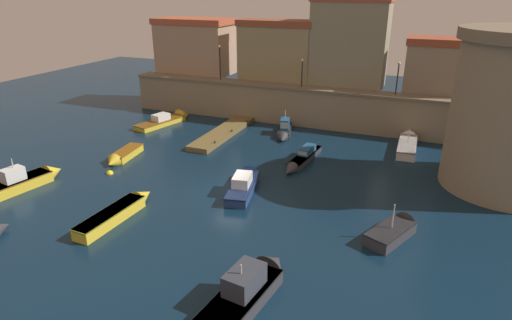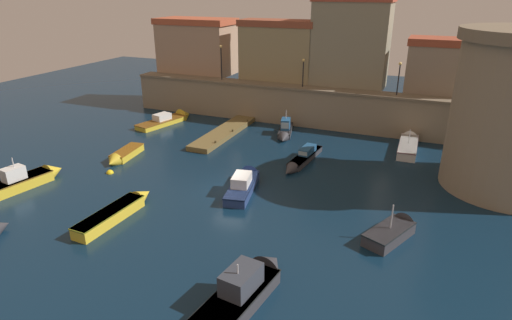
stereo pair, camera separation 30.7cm
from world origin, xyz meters
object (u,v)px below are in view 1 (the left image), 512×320
at_px(quay_lamp_0, 220,57).
at_px(moored_boat_3, 245,181).
at_px(moored_boat_1, 169,119).
at_px(moored_boat_2, 408,143).
at_px(moored_boat_0, 122,156).
at_px(moored_boat_11, 284,131).
at_px(moored_boat_8, 302,159).
at_px(mooring_buoy_0, 110,174).
at_px(quay_lamp_2, 398,73).
at_px(moored_boat_5, 396,229).
at_px(moored_boat_7, 28,179).
at_px(moored_boat_9, 119,211).
at_px(moored_boat_4, 250,286).
at_px(quay_lamp_1, 302,68).

relative_size(quay_lamp_0, moored_boat_3, 0.58).
xyz_separation_m(moored_boat_1, moored_boat_2, (25.44, 1.58, 0.07)).
height_order(moored_boat_0, moored_boat_1, moored_boat_1).
xyz_separation_m(moored_boat_2, moored_boat_11, (-11.98, -0.93, 0.04)).
bearing_deg(moored_boat_1, moored_boat_8, -94.53).
bearing_deg(mooring_buoy_0, moored_boat_3, 9.31).
height_order(moored_boat_3, moored_boat_11, moored_boat_11).
bearing_deg(moored_boat_8, quay_lamp_2, 155.49).
height_order(moored_boat_0, moored_boat_5, moored_boat_5).
relative_size(moored_boat_7, moored_boat_8, 0.85).
bearing_deg(moored_boat_2, moored_boat_11, 93.28).
bearing_deg(quay_lamp_0, moored_boat_11, -25.05).
distance_m(moored_boat_5, moored_boat_9, 17.77).
distance_m(quay_lamp_0, moored_boat_7, 24.51).
bearing_deg(moored_boat_11, quay_lamp_2, 99.51).
xyz_separation_m(moored_boat_3, moored_boat_5, (11.26, -2.67, -0.07)).
bearing_deg(moored_boat_3, moored_boat_2, -49.42).
relative_size(moored_boat_1, mooring_buoy_0, 12.96).
bearing_deg(moored_boat_8, moored_boat_11, -144.04).
bearing_deg(moored_boat_9, moored_boat_0, 39.85).
xyz_separation_m(moored_boat_0, mooring_buoy_0, (1.01, -2.92, -0.36)).
bearing_deg(moored_boat_0, moored_boat_2, 111.58).
xyz_separation_m(quay_lamp_2, moored_boat_3, (-8.88, -17.17, -5.87)).
bearing_deg(moored_boat_2, moored_boat_7, 125.87).
xyz_separation_m(moored_boat_0, moored_boat_2, (23.05, 12.68, 0.08)).
relative_size(moored_boat_0, moored_boat_8, 0.69).
distance_m(quay_lamp_2, moored_boat_8, 13.91).
distance_m(moored_boat_4, moored_boat_11, 24.91).
xyz_separation_m(moored_boat_2, moored_boat_9, (-16.67, -21.02, -0.01)).
xyz_separation_m(quay_lamp_0, moored_boat_9, (4.64, -24.44, -6.32)).
bearing_deg(quay_lamp_1, quay_lamp_0, 180.00).
relative_size(moored_boat_0, moored_boat_2, 0.69).
bearing_deg(moored_boat_1, moored_boat_3, -115.49).
distance_m(moored_boat_1, moored_boat_8, 18.21).
relative_size(moored_boat_0, moored_boat_9, 0.71).
relative_size(quay_lamp_1, moored_boat_8, 0.42).
xyz_separation_m(moored_boat_3, moored_boat_7, (-15.43, -6.03, 0.08)).
distance_m(quay_lamp_1, moored_boat_4, 29.60).
xyz_separation_m(moored_boat_3, moored_boat_9, (-5.91, -7.27, -0.05)).
height_order(moored_boat_1, moored_boat_7, moored_boat_7).
bearing_deg(moored_boat_4, moored_boat_7, 83.63).
distance_m(quay_lamp_1, moored_boat_8, 12.78).
xyz_separation_m(quay_lamp_1, moored_boat_0, (-11.44, -16.10, -5.85)).
height_order(moored_boat_4, mooring_buoy_0, moored_boat_4).
bearing_deg(moored_boat_1, moored_boat_11, -73.07).
xyz_separation_m(moored_boat_11, mooring_buoy_0, (-10.05, -14.66, -0.48)).
xyz_separation_m(moored_boat_4, moored_boat_11, (-6.39, 24.08, -0.11)).
distance_m(quay_lamp_1, moored_boat_3, 18.12).
distance_m(moored_boat_0, moored_boat_4, 21.37).
relative_size(moored_boat_4, mooring_buoy_0, 12.09).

